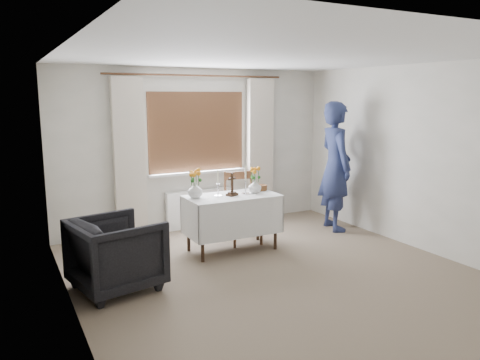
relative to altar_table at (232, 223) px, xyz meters
name	(u,v)px	position (x,y,z in m)	size (l,w,h in m)	color
ground	(281,277)	(0.06, -1.14, -0.38)	(5.00, 5.00, 0.00)	#806958
altar_table	(232,223)	(0.00, 0.00, 0.00)	(1.24, 0.64, 0.76)	white
wooden_chair	(243,208)	(0.30, 0.24, 0.12)	(0.47, 0.47, 1.01)	brown
armchair	(116,254)	(-1.69, -0.58, 0.02)	(0.85, 0.87, 0.80)	black
person	(335,166)	(1.90, 0.20, 0.62)	(0.73, 0.48, 2.00)	navy
radiator	(200,208)	(0.06, 1.28, -0.08)	(1.10, 0.10, 0.60)	white
wooden_cross	(232,184)	(-0.01, -0.01, 0.53)	(0.14, 0.10, 0.31)	black
candlestick_left	(218,183)	(-0.19, 0.04, 0.56)	(0.10, 0.10, 0.35)	white
candlestick_right	(246,180)	(0.20, 0.00, 0.58)	(0.11, 0.11, 0.39)	white
flower_vase_left	(195,190)	(-0.49, 0.09, 0.48)	(0.20, 0.20, 0.20)	silver
flower_vase_right	(255,186)	(0.35, 0.00, 0.47)	(0.18, 0.18, 0.19)	silver
wicker_basket	(260,188)	(0.51, 0.14, 0.42)	(0.20, 0.20, 0.07)	brown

